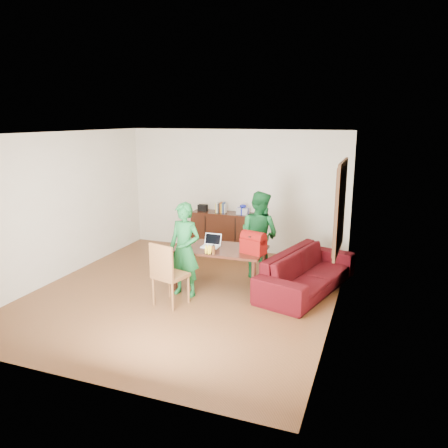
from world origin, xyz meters
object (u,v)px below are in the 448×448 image
at_px(red_bag, 253,245).
at_px(sofa, 307,271).
at_px(laptop, 210,245).
at_px(table, 220,253).
at_px(person_far, 259,235).
at_px(chair, 170,286).
at_px(bottle, 213,249).
at_px(person_near, 185,250).

distance_m(red_bag, sofa, 1.12).
xyz_separation_m(laptop, sofa, (1.64, 0.44, -0.44)).
height_order(table, red_bag, red_bag).
xyz_separation_m(laptop, red_bag, (0.81, -0.08, 0.11)).
bearing_deg(person_far, sofa, -178.65).
height_order(chair, laptop, chair).
bearing_deg(person_far, red_bag, 120.56).
height_order(table, person_far, person_far).
bearing_deg(laptop, bottle, -62.80).
height_order(person_near, bottle, person_near).
relative_size(table, sofa, 0.69).
relative_size(laptop, bottle, 1.88).
bearing_deg(red_bag, laptop, -168.01).
xyz_separation_m(person_far, sofa, (0.97, -0.35, -0.48)).
bearing_deg(person_near, chair, -89.60).
distance_m(person_far, laptop, 1.04).
bearing_deg(person_near, laptop, 68.88).
relative_size(chair, laptop, 3.36).
relative_size(person_far, red_bag, 4.06).
bearing_deg(laptop, red_bag, -7.52).
bearing_deg(person_near, bottle, 22.36).
height_order(person_near, laptop, person_near).
bearing_deg(bottle, person_far, 68.26).
distance_m(table, sofa, 1.55).
distance_m(person_near, person_far, 1.58).
bearing_deg(sofa, chair, 140.52).
xyz_separation_m(person_near, sofa, (1.90, 0.93, -0.46)).
bearing_deg(person_far, chair, 81.51).
height_order(person_near, person_far, person_far).
distance_m(table, laptop, 0.22).
xyz_separation_m(table, bottle, (0.02, -0.37, 0.17)).
xyz_separation_m(chair, sofa, (1.96, 1.37, 0.03)).
bearing_deg(chair, person_far, 75.02).
relative_size(chair, red_bag, 2.59).
distance_m(table, chair, 1.12).
xyz_separation_m(table, sofa, (1.46, 0.43, -0.31)).
relative_size(person_near, sofa, 0.69).
height_order(table, laptop, laptop).
relative_size(person_far, laptop, 5.27).
bearing_deg(table, sofa, 15.01).
distance_m(bottle, red_bag, 0.67).
bearing_deg(bottle, red_bag, 24.99).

